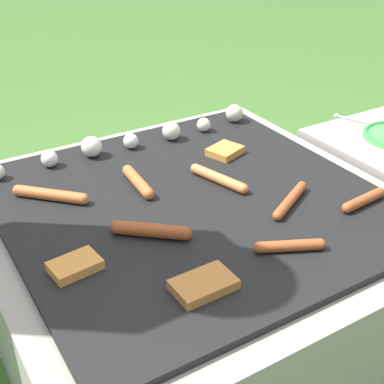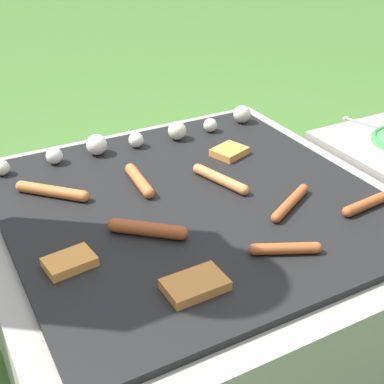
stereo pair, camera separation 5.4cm
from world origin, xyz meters
name	(u,v)px [view 2 (the right image)]	position (x,y,z in m)	size (l,w,h in m)	color
ground_plane	(192,315)	(0.00, 0.00, 0.00)	(14.00, 14.00, 0.00)	#3D6628
grill	(192,262)	(0.00, 0.00, 0.19)	(0.99, 0.99, 0.37)	gray
sausage_mid_left	(220,179)	(0.10, 0.03, 0.39)	(0.07, 0.18, 0.03)	#C6753D
sausage_front_right	(290,203)	(0.19, -0.14, 0.39)	(0.16, 0.10, 0.02)	#A34C23
sausage_front_left	(52,191)	(-0.29, 0.18, 0.39)	(0.15, 0.15, 0.03)	#B7602D
sausage_back_right	(139,180)	(-0.08, 0.12, 0.39)	(0.04, 0.17, 0.03)	#B7602D
sausage_front_center	(147,229)	(-0.16, -0.09, 0.39)	(0.14, 0.13, 0.03)	#93421E
sausage_back_center	(365,204)	(0.34, -0.23, 0.39)	(0.15, 0.04, 0.03)	#A34C23
sausage_mid_right	(285,249)	(0.06, -0.28, 0.39)	(0.14, 0.08, 0.02)	#A34C23
bread_slice_center	(195,285)	(-0.15, -0.29, 0.38)	(0.12, 0.08, 0.02)	#B27033
bread_slice_left	(229,152)	(0.21, 0.17, 0.38)	(0.11, 0.10, 0.02)	#D18438
bread_slice_right	(70,262)	(-0.34, -0.11, 0.38)	(0.10, 0.08, 0.02)	#D18438
mushroom_row	(148,136)	(0.04, 0.34, 0.40)	(0.80, 0.07, 0.06)	beige
fork_utensil	(374,126)	(0.72, 0.12, 0.38)	(0.10, 0.21, 0.01)	silver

